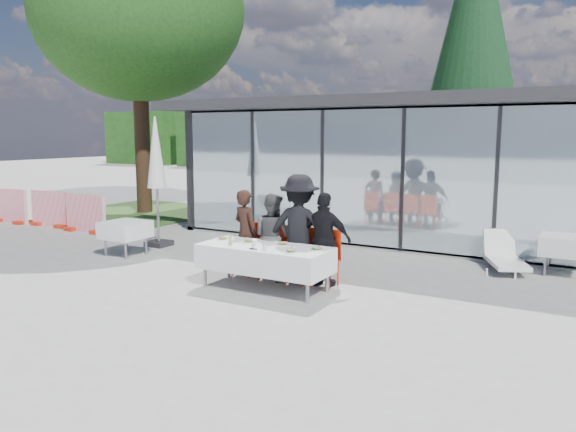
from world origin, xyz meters
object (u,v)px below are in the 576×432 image
at_px(folded_eyeglasses, 253,249).
at_px(diner_chair_d, 326,255).
at_px(diner_a, 246,233).
at_px(plate_b, 248,241).
at_px(dining_table, 265,258).
at_px(diner_d, 325,240).
at_px(diner_b, 273,236).
at_px(plate_c, 282,244).
at_px(diner_c, 299,229).
at_px(lounger, 504,256).
at_px(plate_a, 223,238).
at_px(diner_chair_b, 275,249).
at_px(spare_table_right, 565,246).
at_px(plate_d, 317,249).
at_px(conifer_tree, 474,36).
at_px(plate_extra, 291,251).
at_px(spare_table_left, 125,230).
at_px(diner_chair_c, 302,252).
at_px(market_umbrella, 156,161).
at_px(diner_chair_a, 248,246).
at_px(deciduous_tree, 137,11).
at_px(juice_bottle, 230,240).

bearing_deg(folded_eyeglasses, diner_chair_d, 53.72).
bearing_deg(diner_a, plate_b, 146.28).
relative_size(dining_table, diner_d, 1.38).
bearing_deg(diner_b, plate_c, 149.45).
xyz_separation_m(diner_c, diner_d, (0.49, -0.00, -0.14)).
height_order(dining_table, lounger, dining_table).
relative_size(diner_chair_d, plate_a, 4.09).
bearing_deg(diner_chair_b, diner_c, -8.60).
xyz_separation_m(diner_chair_b, spare_table_right, (4.58, 2.86, 0.02)).
relative_size(dining_table, plate_d, 9.48).
relative_size(diner_chair_b, diner_c, 0.51).
xyz_separation_m(diner_c, folded_eyeglasses, (-0.31, -1.01, -0.20)).
bearing_deg(conifer_tree, plate_a, -96.51).
relative_size(diner_c, plate_a, 8.06).
height_order(plate_extra, spare_table_right, plate_extra).
bearing_deg(plate_c, spare_table_left, 172.09).
bearing_deg(conifer_tree, diner_chair_c, -91.07).
xyz_separation_m(diner_chair_d, market_umbrella, (-4.91, 1.14, 1.45)).
distance_m(dining_table, diner_chair_a, 1.12).
height_order(plate_c, plate_extra, same).
xyz_separation_m(diner_chair_b, plate_d, (1.17, -0.63, 0.24)).
relative_size(diner_a, diner_chair_a, 1.64).
height_order(diner_chair_d, deciduous_tree, deciduous_tree).
relative_size(diner_chair_d, plate_d, 4.09).
xyz_separation_m(diner_chair_c, folded_eyeglasses, (-0.31, -1.09, 0.22)).
bearing_deg(spare_table_left, diner_a, -2.12).
height_order(diner_chair_a, market_umbrella, market_umbrella).
bearing_deg(diner_a, juice_bottle, 126.29).
bearing_deg(plate_c, plate_b, -171.47).
xyz_separation_m(plate_extra, market_umbrella, (-4.78, 2.15, 1.21)).
distance_m(plate_c, lounger, 4.54).
distance_m(juice_bottle, spare_table_right, 6.21).
bearing_deg(folded_eyeglasses, diner_chair_c, 74.18).
xyz_separation_m(plate_b, lounger, (3.68, 3.41, -0.52)).
xyz_separation_m(plate_c, conifer_tree, (0.29, 12.77, 5.21)).
bearing_deg(market_umbrella, dining_table, -24.69).
relative_size(diner_chair_b, deciduous_tree, 0.10).
bearing_deg(diner_a, diner_chair_a, -71.59).
height_order(dining_table, diner_a, diner_a).
height_order(diner_a, diner_chair_c, diner_a).
bearing_deg(plate_a, lounger, 38.85).
height_order(diner_chair_b, diner_c, diner_c).
relative_size(plate_b, plate_c, 1.00).
xyz_separation_m(folded_eyeglasses, lounger, (3.29, 3.85, -0.50)).
relative_size(diner_c, lounger, 1.32).
relative_size(diner_a, diner_chair_c, 1.64).
distance_m(spare_table_left, lounger, 7.83).
xyz_separation_m(plate_b, market_umbrella, (-3.73, 1.80, 1.21)).
xyz_separation_m(dining_table, spare_table_right, (4.34, 3.61, 0.02)).
height_order(plate_b, plate_c, same).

